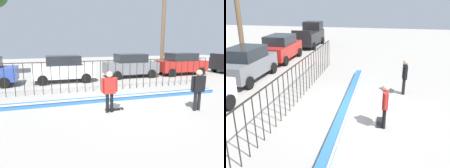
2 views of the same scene
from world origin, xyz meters
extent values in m
plane|color=#9E9991|center=(0.00, 0.00, 0.00)|extent=(60.00, 60.00, 0.00)
cube|color=#2D6BB7|center=(0.00, 0.55, 0.11)|extent=(11.00, 0.36, 0.22)
cylinder|color=#B2B2B7|center=(0.00, 0.37, 0.22)|extent=(11.00, 0.09, 0.09)
cylinder|color=black|center=(-5.60, 2.85, 0.90)|extent=(0.04, 0.04, 1.79)
cylinder|color=black|center=(-5.13, 2.85, 0.90)|extent=(0.04, 0.04, 1.79)
cylinder|color=black|center=(-4.67, 2.85, 0.90)|extent=(0.04, 0.04, 1.79)
cylinder|color=black|center=(-4.20, 2.85, 0.90)|extent=(0.04, 0.04, 1.79)
cylinder|color=black|center=(-3.73, 2.85, 0.90)|extent=(0.04, 0.04, 1.79)
cylinder|color=black|center=(-3.27, 2.85, 0.90)|extent=(0.04, 0.04, 1.79)
cylinder|color=black|center=(-2.80, 2.85, 0.90)|extent=(0.04, 0.04, 1.79)
cylinder|color=black|center=(-2.33, 2.85, 0.90)|extent=(0.04, 0.04, 1.79)
cylinder|color=black|center=(-1.87, 2.85, 0.90)|extent=(0.04, 0.04, 1.79)
cylinder|color=black|center=(-1.40, 2.85, 0.90)|extent=(0.04, 0.04, 1.79)
cylinder|color=black|center=(-0.93, 2.85, 0.90)|extent=(0.04, 0.04, 1.79)
cylinder|color=black|center=(-0.47, 2.85, 0.90)|extent=(0.04, 0.04, 1.79)
cylinder|color=black|center=(0.00, 2.85, 0.90)|extent=(0.04, 0.04, 1.79)
cylinder|color=black|center=(0.47, 2.85, 0.90)|extent=(0.04, 0.04, 1.79)
cylinder|color=black|center=(0.93, 2.85, 0.90)|extent=(0.04, 0.04, 1.79)
cylinder|color=black|center=(1.40, 2.85, 0.90)|extent=(0.04, 0.04, 1.79)
cylinder|color=black|center=(1.87, 2.85, 0.90)|extent=(0.04, 0.04, 1.79)
cylinder|color=black|center=(2.33, 2.85, 0.90)|extent=(0.04, 0.04, 1.79)
cylinder|color=black|center=(2.80, 2.85, 0.90)|extent=(0.04, 0.04, 1.79)
cylinder|color=black|center=(3.27, 2.85, 0.90)|extent=(0.04, 0.04, 1.79)
cylinder|color=black|center=(3.73, 2.85, 0.90)|extent=(0.04, 0.04, 1.79)
cylinder|color=black|center=(4.20, 2.85, 0.90)|extent=(0.04, 0.04, 1.79)
cylinder|color=black|center=(4.67, 2.85, 0.90)|extent=(0.04, 0.04, 1.79)
cylinder|color=black|center=(5.13, 2.85, 0.90)|extent=(0.04, 0.04, 1.79)
cylinder|color=black|center=(5.60, 2.85, 0.90)|extent=(0.04, 0.04, 1.79)
cylinder|color=black|center=(6.07, 2.85, 0.90)|extent=(0.04, 0.04, 1.79)
cylinder|color=black|center=(6.53, 2.85, 0.90)|extent=(0.04, 0.04, 1.79)
cylinder|color=black|center=(7.00, 2.85, 0.90)|extent=(0.04, 0.04, 1.79)
cube|color=black|center=(0.00, 2.85, 1.77)|extent=(14.00, 0.04, 0.04)
cylinder|color=black|center=(-1.21, -1.08, 0.40)|extent=(0.13, 0.13, 0.79)
cylinder|color=black|center=(-1.02, -1.08, 0.40)|extent=(0.13, 0.13, 0.79)
cube|color=#B22823|center=(-1.11, -1.08, 1.12)|extent=(0.48, 0.21, 0.65)
sphere|color=beige|center=(-1.11, -1.08, 1.57)|extent=(0.26, 0.26, 0.26)
cylinder|color=#B22823|center=(-1.41, -1.08, 1.15)|extent=(0.10, 0.10, 0.58)
cylinder|color=#B22823|center=(-0.82, -1.08, 1.15)|extent=(0.10, 0.10, 0.58)
cube|color=black|center=(-0.85, -0.91, 0.06)|extent=(0.80, 0.20, 0.02)
cylinder|color=silver|center=(-0.58, -0.84, 0.03)|extent=(0.05, 0.03, 0.05)
cylinder|color=silver|center=(-0.58, -0.99, 0.03)|extent=(0.05, 0.03, 0.05)
cylinder|color=silver|center=(-1.12, -0.84, 0.03)|extent=(0.05, 0.03, 0.05)
cylinder|color=silver|center=(-1.12, -0.99, 0.03)|extent=(0.05, 0.03, 0.05)
cylinder|color=black|center=(2.38, -1.97, 0.40)|extent=(0.14, 0.14, 0.81)
cylinder|color=black|center=(2.57, -1.97, 0.40)|extent=(0.14, 0.14, 0.81)
cube|color=black|center=(2.48, -1.97, 1.14)|extent=(0.49, 0.21, 0.67)
sphere|color=tan|center=(2.48, -1.97, 1.61)|extent=(0.26, 0.26, 0.26)
cylinder|color=black|center=(2.18, -1.97, 1.18)|extent=(0.11, 0.11, 0.60)
cylinder|color=black|center=(2.78, -1.97, 1.18)|extent=(0.11, 0.11, 0.60)
cylinder|color=black|center=(-6.04, 7.18, 0.34)|extent=(0.68, 0.22, 0.68)
cylinder|color=black|center=(-6.04, 5.28, 0.34)|extent=(0.68, 0.22, 0.68)
cube|color=silver|center=(-2.30, 6.39, 0.79)|extent=(4.30, 1.90, 0.90)
cube|color=#1E2328|center=(-2.30, 6.39, 1.57)|extent=(2.37, 1.71, 0.66)
cylinder|color=black|center=(-0.84, 7.34, 0.34)|extent=(0.68, 0.22, 0.68)
cylinder|color=black|center=(-0.84, 5.44, 0.34)|extent=(0.68, 0.22, 0.68)
cylinder|color=black|center=(-3.76, 7.34, 0.34)|extent=(0.68, 0.22, 0.68)
cylinder|color=black|center=(-3.76, 5.44, 0.34)|extent=(0.68, 0.22, 0.68)
cube|color=slate|center=(3.10, 6.86, 0.79)|extent=(4.30, 1.90, 0.90)
cube|color=#1E2328|center=(3.10, 6.86, 1.57)|extent=(2.37, 1.71, 0.66)
cylinder|color=black|center=(4.56, 7.81, 0.34)|extent=(0.68, 0.22, 0.68)
cylinder|color=black|center=(4.56, 5.91, 0.34)|extent=(0.68, 0.22, 0.68)
cylinder|color=black|center=(1.64, 7.81, 0.34)|extent=(0.68, 0.22, 0.68)
cylinder|color=black|center=(1.64, 5.91, 0.34)|extent=(0.68, 0.22, 0.68)
cube|color=#B2231E|center=(7.88, 6.80, 0.79)|extent=(4.30, 1.90, 0.90)
cube|color=#1E2328|center=(7.88, 6.80, 1.57)|extent=(2.37, 1.71, 0.66)
cylinder|color=black|center=(9.34, 7.75, 0.34)|extent=(0.68, 0.22, 0.68)
cylinder|color=black|center=(9.34, 5.85, 0.34)|extent=(0.68, 0.22, 0.68)
cylinder|color=black|center=(6.42, 7.75, 0.34)|extent=(0.68, 0.22, 0.68)
cylinder|color=black|center=(6.42, 5.85, 0.34)|extent=(0.68, 0.22, 0.68)
cube|color=black|center=(11.45, 6.39, 1.62)|extent=(0.12, 1.75, 0.36)
cylinder|color=black|center=(12.14, 7.34, 0.34)|extent=(0.68, 0.22, 0.68)
cylinder|color=brown|center=(7.80, 9.91, 4.08)|extent=(0.36, 0.36, 8.17)
camera|label=1|loc=(-3.55, -9.05, 2.87)|focal=33.81mm
camera|label=2|loc=(-9.43, -0.96, 4.57)|focal=39.62mm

